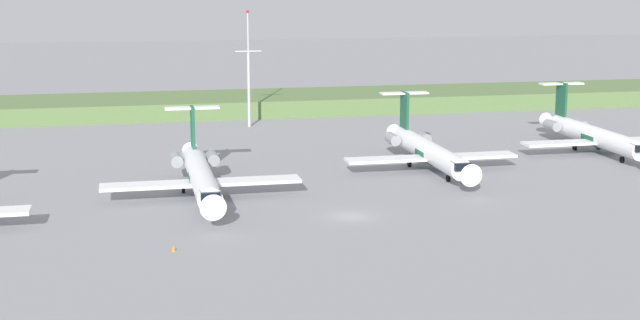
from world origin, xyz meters
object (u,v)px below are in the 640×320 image
object	(u,v)px
antenna_mast	(249,79)
regional_jet_second	(200,174)
regional_jet_third	(428,150)
regional_jet_fourth	(594,135)
safety_cone_front_marker	(174,248)

from	to	relation	value
antenna_mast	regional_jet_second	bearing A→B (deg)	-104.25
regional_jet_second	regional_jet_third	world-z (taller)	same
regional_jet_fourth	safety_cone_front_marker	size ratio (longest dim) A/B	56.36
regional_jet_third	safety_cone_front_marker	distance (m)	46.18
regional_jet_fourth	regional_jet_second	bearing A→B (deg)	-165.63
regional_jet_second	regional_jet_third	size ratio (longest dim) A/B	1.00
regional_jet_second	antenna_mast	world-z (taller)	antenna_mast
regional_jet_third	safety_cone_front_marker	size ratio (longest dim) A/B	56.36
regional_jet_second	safety_cone_front_marker	world-z (taller)	regional_jet_second
antenna_mast	safety_cone_front_marker	size ratio (longest dim) A/B	35.68
regional_jet_third	regional_jet_fourth	bearing A→B (deg)	12.69
regional_jet_fourth	antenna_mast	bearing A→B (deg)	144.02
regional_jet_second	regional_jet_fourth	world-z (taller)	same
regional_jet_third	safety_cone_front_marker	world-z (taller)	regional_jet_third
regional_jet_fourth	antenna_mast	distance (m)	56.81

